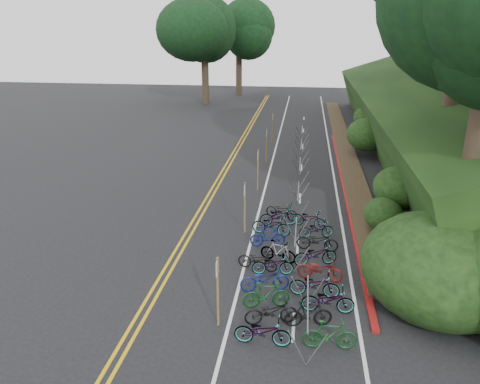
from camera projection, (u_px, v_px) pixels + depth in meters
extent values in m
plane|color=black|center=(212.00, 288.00, 17.42)|extent=(120.00, 120.00, 0.00)
cube|color=gold|center=(209.00, 194.00, 27.01)|extent=(0.12, 80.00, 0.01)
cube|color=gold|center=(214.00, 194.00, 26.97)|extent=(0.12, 80.00, 0.01)
cube|color=silver|center=(263.00, 197.00, 26.61)|extent=(0.12, 80.00, 0.01)
cube|color=silver|center=(338.00, 200.00, 26.07)|extent=(0.12, 80.00, 0.01)
cube|color=silver|center=(294.00, 327.00, 15.15)|extent=(0.10, 1.60, 0.01)
cube|color=silver|center=(298.00, 245.00, 20.74)|extent=(0.10, 1.60, 0.01)
cube|color=silver|center=(300.00, 198.00, 26.34)|extent=(0.10, 1.60, 0.01)
cube|color=silver|center=(301.00, 168.00, 31.93)|extent=(0.10, 1.60, 0.01)
cube|color=silver|center=(303.00, 146.00, 37.52)|extent=(0.10, 1.60, 0.01)
cube|color=silver|center=(303.00, 131.00, 43.11)|extent=(0.10, 1.60, 0.01)
cube|color=silver|center=(304.00, 118.00, 48.71)|extent=(0.10, 1.60, 0.01)
cube|color=maroon|center=(344.00, 188.00, 27.85)|extent=(0.25, 28.00, 0.10)
cube|color=black|center=(443.00, 115.00, 35.23)|extent=(12.32, 44.00, 9.11)
cube|color=#382819|center=(344.00, 147.00, 37.07)|extent=(1.40, 44.00, 0.16)
ellipsoid|color=#284C19|center=(400.00, 239.00, 18.93)|extent=(2.00, 2.80, 1.60)
ellipsoid|color=#284C19|center=(399.00, 188.00, 23.32)|extent=(2.60, 3.64, 2.08)
ellipsoid|color=#284C19|center=(403.00, 150.00, 28.60)|extent=(2.20, 3.08, 1.76)
ellipsoid|color=#284C19|center=(367.00, 135.00, 34.52)|extent=(3.00, 4.20, 2.40)
ellipsoid|color=#284C19|center=(368.00, 118.00, 39.97)|extent=(2.40, 3.36, 1.92)
ellipsoid|color=#284C19|center=(378.00, 102.00, 43.30)|extent=(2.80, 3.92, 2.24)
ellipsoid|color=#284C19|center=(383.00, 214.00, 21.80)|extent=(1.80, 2.52, 1.44)
ellipsoid|color=#284C19|center=(405.00, 127.00, 32.02)|extent=(3.20, 4.48, 2.56)
ellipsoid|color=black|center=(437.00, 267.00, 16.44)|extent=(5.28, 6.16, 3.52)
cylinder|color=#2D2319|center=(474.00, 160.00, 17.47)|extent=(0.85, 0.85, 6.54)
cylinder|color=#2D2319|center=(454.00, 83.00, 25.06)|extent=(0.90, 0.90, 7.54)
cylinder|color=#2D2319|center=(461.00, 52.00, 31.79)|extent=(0.96, 0.96, 8.55)
cylinder|color=#2D2319|center=(418.00, 61.00, 39.76)|extent=(0.88, 0.88, 7.04)
cylinder|color=#2D2319|center=(428.00, 43.00, 46.49)|extent=(0.93, 0.93, 8.05)
cylinder|color=#2D2319|center=(205.00, 77.00, 56.62)|extent=(0.85, 0.85, 6.54)
ellipsoid|color=black|center=(204.00, 24.00, 54.60)|extent=(8.94, 8.94, 8.49)
cylinder|color=#2D2319|center=(239.00, 73.00, 63.77)|extent=(0.82, 0.82, 6.03)
ellipsoid|color=black|center=(239.00, 31.00, 61.96)|extent=(7.82, 7.82, 7.43)
cylinder|color=gray|center=(308.00, 302.00, 14.49)|extent=(0.05, 3.22, 0.05)
cylinder|color=gray|center=(297.00, 348.00, 13.31)|extent=(0.58, 0.04, 1.13)
cylinder|color=gray|center=(317.00, 350.00, 13.23)|extent=(0.58, 0.04, 1.13)
cylinder|color=gray|center=(299.00, 291.00, 16.13)|extent=(0.58, 0.04, 1.13)
cylinder|color=gray|center=(315.00, 292.00, 16.05)|extent=(0.58, 0.04, 1.13)
cylinder|color=gray|center=(296.00, 231.00, 19.44)|extent=(0.05, 3.00, 0.05)
cylinder|color=gray|center=(287.00, 259.00, 18.36)|extent=(0.58, 0.04, 1.13)
cylinder|color=gray|center=(301.00, 259.00, 18.29)|extent=(0.58, 0.04, 1.13)
cylinder|color=gray|center=(290.00, 229.00, 20.97)|extent=(0.58, 0.04, 1.13)
cylinder|color=gray|center=(302.00, 230.00, 20.90)|extent=(0.58, 0.04, 1.13)
cylinder|color=gray|center=(298.00, 191.00, 24.10)|extent=(0.05, 3.00, 0.05)
cylinder|color=gray|center=(291.00, 211.00, 23.02)|extent=(0.58, 0.04, 1.13)
cylinder|color=gray|center=(303.00, 212.00, 22.95)|extent=(0.58, 0.04, 1.13)
cylinder|color=gray|center=(293.00, 192.00, 25.63)|extent=(0.58, 0.04, 1.13)
cylinder|color=gray|center=(304.00, 193.00, 25.56)|extent=(0.58, 0.04, 1.13)
cylinder|color=gray|center=(300.00, 164.00, 28.76)|extent=(0.05, 3.00, 0.05)
cylinder|color=gray|center=(294.00, 180.00, 27.68)|extent=(0.58, 0.04, 1.13)
cylinder|color=gray|center=(304.00, 180.00, 27.61)|extent=(0.58, 0.04, 1.13)
cylinder|color=gray|center=(296.00, 166.00, 30.29)|extent=(0.58, 0.04, 1.13)
cylinder|color=gray|center=(304.00, 167.00, 30.22)|extent=(0.58, 0.04, 1.13)
cylinder|color=gray|center=(301.00, 144.00, 33.42)|extent=(0.05, 3.00, 0.05)
cylinder|color=gray|center=(296.00, 157.00, 32.34)|extent=(0.58, 0.04, 1.13)
cylinder|color=gray|center=(305.00, 157.00, 32.27)|extent=(0.58, 0.04, 1.13)
cylinder|color=gray|center=(297.00, 147.00, 34.95)|extent=(0.58, 0.04, 1.13)
cylinder|color=gray|center=(305.00, 148.00, 34.88)|extent=(0.58, 0.04, 1.13)
cylinder|color=gray|center=(302.00, 130.00, 38.08)|extent=(0.05, 3.00, 0.05)
cylinder|color=gray|center=(298.00, 140.00, 37.00)|extent=(0.58, 0.04, 1.13)
cylinder|color=gray|center=(305.00, 141.00, 36.93)|extent=(0.58, 0.04, 1.13)
cylinder|color=gray|center=(299.00, 133.00, 39.61)|extent=(0.58, 0.04, 1.13)
cylinder|color=gray|center=(305.00, 133.00, 39.54)|extent=(0.58, 0.04, 1.13)
cylinder|color=brown|center=(218.00, 292.00, 14.84)|extent=(0.08, 0.08, 2.47)
cube|color=silver|center=(217.00, 267.00, 14.54)|extent=(0.02, 0.40, 0.50)
cylinder|color=brown|center=(245.00, 208.00, 21.58)|extent=(0.08, 0.08, 2.50)
cube|color=silver|center=(245.00, 190.00, 21.27)|extent=(0.02, 0.40, 0.50)
cylinder|color=brown|center=(258.00, 170.00, 27.17)|extent=(0.08, 0.08, 2.50)
cube|color=silver|center=(258.00, 155.00, 26.86)|extent=(0.02, 0.40, 0.50)
cylinder|color=brown|center=(267.00, 145.00, 32.76)|extent=(0.08, 0.08, 2.50)
cube|color=silver|center=(267.00, 133.00, 32.46)|extent=(0.02, 0.40, 0.50)
cylinder|color=brown|center=(273.00, 128.00, 38.35)|extent=(0.08, 0.08, 2.50)
cube|color=silver|center=(273.00, 117.00, 38.05)|extent=(0.02, 0.40, 0.50)
imported|color=black|center=(258.00, 260.00, 18.57)|extent=(0.91, 1.73, 0.86)
imported|color=slate|center=(263.00, 331.00, 14.19)|extent=(0.68, 1.78, 0.92)
imported|color=#144C1E|center=(330.00, 335.00, 13.99)|extent=(0.56, 1.67, 0.99)
imported|color=black|center=(271.00, 311.00, 15.18)|extent=(1.05, 1.86, 0.93)
imported|color=black|center=(308.00, 314.00, 15.05)|extent=(0.76, 1.63, 0.95)
imported|color=#144C1E|center=(266.00, 294.00, 16.07)|extent=(0.88, 1.72, 1.00)
imported|color=slate|center=(328.00, 300.00, 15.79)|extent=(0.68, 1.82, 0.95)
imported|color=navy|center=(265.00, 279.00, 17.07)|extent=(1.09, 1.93, 0.96)
imported|color=slate|center=(315.00, 285.00, 16.72)|extent=(0.74, 1.83, 0.94)
imported|color=slate|center=(273.00, 264.00, 18.22)|extent=(0.75, 1.69, 0.86)
imported|color=maroon|center=(320.00, 269.00, 17.80)|extent=(0.86, 1.81, 0.92)
imported|color=slate|center=(278.00, 251.00, 19.19)|extent=(0.88, 1.60, 0.93)
imported|color=slate|center=(315.00, 254.00, 18.92)|extent=(1.12, 1.88, 0.94)
imported|color=navy|center=(268.00, 236.00, 20.53)|extent=(0.74, 1.62, 0.94)
imported|color=black|center=(317.00, 240.00, 20.14)|extent=(0.80, 1.84, 0.94)
imported|color=slate|center=(271.00, 225.00, 21.67)|extent=(0.93, 1.90, 0.95)
imported|color=slate|center=(316.00, 229.00, 21.36)|extent=(1.01, 1.71, 0.85)
imported|color=slate|center=(278.00, 216.00, 22.69)|extent=(0.93, 1.87, 0.94)
imported|color=slate|center=(309.00, 219.00, 22.48)|extent=(1.16, 1.77, 0.88)
imported|color=black|center=(282.00, 210.00, 23.45)|extent=(1.16, 1.81, 0.90)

